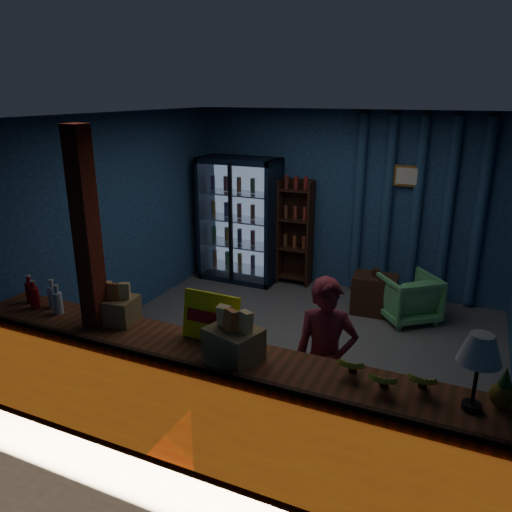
{
  "coord_description": "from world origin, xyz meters",
  "views": [
    {
      "loc": [
        1.76,
        -4.82,
        2.82
      ],
      "look_at": [
        -0.34,
        -0.2,
        1.15
      ],
      "focal_mm": 35.0,
      "sensor_mm": 36.0,
      "label": 1
    }
  ],
  "objects_px": {
    "pastry_tray": "(232,353)",
    "green_chair": "(408,297)",
    "table_lamp": "(480,351)",
    "shopkeeper": "(325,360)"
  },
  "relations": [
    {
      "from": "green_chair",
      "to": "table_lamp",
      "type": "height_order",
      "value": "table_lamp"
    },
    {
      "from": "shopkeeper",
      "to": "green_chair",
      "type": "xyz_separation_m",
      "value": [
        0.31,
        2.66,
        -0.41
      ]
    },
    {
      "from": "shopkeeper",
      "to": "green_chair",
      "type": "bearing_deg",
      "value": 66.45
    },
    {
      "from": "shopkeeper",
      "to": "pastry_tray",
      "type": "height_order",
      "value": "shopkeeper"
    },
    {
      "from": "shopkeeper",
      "to": "pastry_tray",
      "type": "distance_m",
      "value": 0.86
    },
    {
      "from": "pastry_tray",
      "to": "table_lamp",
      "type": "distance_m",
      "value": 1.69
    },
    {
      "from": "green_chair",
      "to": "pastry_tray",
      "type": "xyz_separation_m",
      "value": [
        -0.85,
        -3.28,
        0.67
      ]
    },
    {
      "from": "shopkeeper",
      "to": "green_chair",
      "type": "relative_size",
      "value": 2.11
    },
    {
      "from": "pastry_tray",
      "to": "table_lamp",
      "type": "bearing_deg",
      "value": 1.25
    },
    {
      "from": "pastry_tray",
      "to": "green_chair",
      "type": "bearing_deg",
      "value": 75.52
    }
  ]
}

